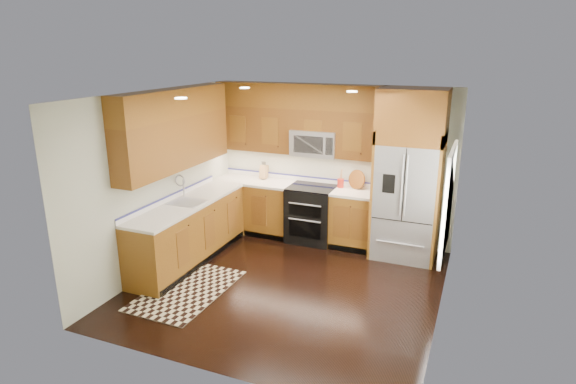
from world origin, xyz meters
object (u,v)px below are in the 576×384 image
at_px(rug, 187,290).
at_px(utensil_crock, 341,181).
at_px(knife_block, 264,172).
at_px(refrigerator, 408,176).
at_px(range, 311,214).

xyz_separation_m(rug, utensil_crock, (1.39, 2.48, 1.04)).
xyz_separation_m(rug, knife_block, (-0.02, 2.52, 1.06)).
height_order(refrigerator, knife_block, refrigerator).
height_order(knife_block, utensil_crock, utensil_crock).
bearing_deg(refrigerator, knife_block, 174.44).
bearing_deg(range, knife_block, 167.94).
distance_m(refrigerator, utensil_crock, 1.16).
distance_m(refrigerator, rug, 3.62).
distance_m(refrigerator, knife_block, 2.54).
xyz_separation_m(refrigerator, utensil_crock, (-1.11, 0.20, -0.26)).
height_order(rug, knife_block, knife_block).
relative_size(knife_block, utensil_crock, 0.99).
bearing_deg(knife_block, utensil_crock, -1.64).
bearing_deg(knife_block, range, -12.06).
relative_size(rug, utensil_crock, 5.20).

